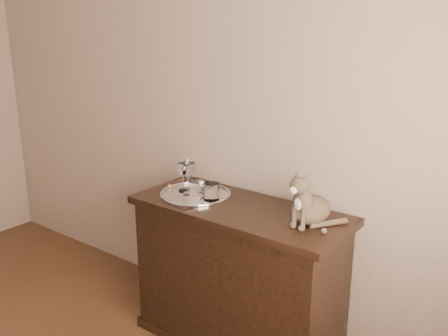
% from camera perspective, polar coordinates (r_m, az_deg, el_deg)
% --- Properties ---
extents(wall_back, '(4.00, 0.10, 2.70)m').
position_cam_1_polar(wall_back, '(3.14, -3.87, 8.19)').
color(wall_back, tan).
rests_on(wall_back, ground).
extents(sideboard, '(1.20, 0.50, 0.85)m').
position_cam_1_polar(sideboard, '(2.86, 1.67, -12.41)').
color(sideboard, black).
rests_on(sideboard, ground).
extents(tray, '(0.40, 0.40, 0.01)m').
position_cam_1_polar(tray, '(2.84, -3.29, -3.12)').
color(tray, silver).
rests_on(tray, sideboard).
extents(wine_glass_a, '(0.07, 0.07, 0.19)m').
position_cam_1_polar(wine_glass_a, '(2.87, -3.89, -0.81)').
color(wine_glass_a, silver).
rests_on(wine_glass_a, tray).
extents(wine_glass_c, '(0.07, 0.07, 0.19)m').
position_cam_1_polar(wine_glass_c, '(2.87, -4.68, -0.83)').
color(wine_glass_c, white).
rests_on(wine_glass_c, tray).
extents(wine_glass_d, '(0.07, 0.07, 0.18)m').
position_cam_1_polar(wine_glass_d, '(2.82, -4.14, -1.17)').
color(wine_glass_d, white).
rests_on(wine_glass_d, tray).
extents(tumbler_a, '(0.08, 0.08, 0.10)m').
position_cam_1_polar(tumbler_a, '(2.76, -3.12, -2.51)').
color(tumbler_a, white).
rests_on(tumbler_a, tray).
extents(tumbler_c, '(0.09, 0.09, 0.10)m').
position_cam_1_polar(tumbler_c, '(2.73, -1.43, -2.73)').
color(tumbler_c, white).
rests_on(tumbler_c, tray).
extents(cat, '(0.31, 0.29, 0.28)m').
position_cam_1_polar(cat, '(2.46, 9.96, -3.17)').
color(cat, '#4B3E2C').
rests_on(cat, sideboard).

